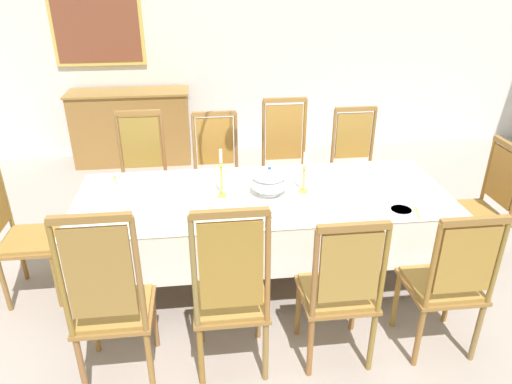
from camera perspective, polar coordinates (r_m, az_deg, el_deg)
The scene contains 24 objects.
ground at distance 3.75m, azimuth 1.14°, elevation -11.92°, with size 8.11×6.15×0.04m, color #A2958C.
back_wall at distance 6.09m, azimuth -2.98°, elevation 19.79°, with size 8.11×0.08×3.25m, color silver.
dining_table at distance 3.52m, azimuth 0.85°, elevation -1.32°, with size 2.73×1.04×0.74m.
tablecloth at distance 3.53m, azimuth 0.85°, elevation -1.69°, with size 2.75×1.06×0.39m.
chair_south_a at distance 2.81m, azimuth -17.26°, elevation -12.45°, with size 0.44×0.42×1.20m.
chair_north_a at distance 4.41m, azimuth -13.56°, elevation 2.29°, with size 0.44×0.42×1.11m.
chair_south_b at distance 2.76m, azimuth -3.08°, elevation -12.03°, with size 0.44×0.42×1.19m.
chair_north_b at distance 4.38m, azimuth -4.79°, elevation 2.63°, with size 0.44×0.42×1.08m.
chair_south_c at distance 2.89m, azimuth 10.16°, elevation -11.46°, with size 0.44×0.42×1.06m.
chair_north_c at distance 4.44m, azimuth 3.60°, elevation 3.48°, with size 0.44×0.42×1.18m.
chair_south_d at distance 3.14m, azimuth 22.26°, elevation -9.93°, with size 0.44×0.42×1.05m.
chair_north_d at distance 4.61m, azimuth 11.92°, elevation 3.35°, with size 0.44×0.42×1.07m.
chair_head_west at distance 3.80m, azimuth -26.71°, elevation -4.23°, with size 0.42×0.44×1.07m.
chair_head_east at distance 4.18m, azimuth 25.63°, elevation -1.37°, with size 0.42×0.44×1.05m.
soup_tureen at distance 3.45m, azimuth 1.62°, elevation 1.36°, with size 0.27×0.27×0.22m.
candlestick_west at distance 3.40m, azimuth -4.21°, elevation 1.73°, with size 0.07×0.07×0.37m.
candlestick_east at distance 3.49m, azimuth 5.83°, elevation 1.83°, with size 0.07×0.07×0.32m.
bowl_near_left at distance 3.85m, azimuth -15.15°, elevation 1.73°, with size 0.15×0.15×0.03m.
bowl_near_right at distance 3.36m, azimuth 17.16°, elevation -2.22°, with size 0.17×0.17×0.03m.
bowl_far_left at distance 3.11m, azimuth 0.29°, elevation -3.29°, with size 0.19×0.19×0.04m.
spoon_primary at distance 3.90m, azimuth -16.72°, elevation 1.61°, with size 0.06×0.17×0.01m.
spoon_secondary at distance 3.44m, azimuth 18.82°, elevation -2.09°, with size 0.05×0.18×0.01m.
sideboard at distance 6.07m, azimuth -14.80°, elevation 7.60°, with size 1.44×0.48×0.90m.
framed_painting at distance 6.11m, azimuth -18.83°, elevation 19.26°, with size 1.06×0.05×1.07m.
Camera 1 is at (-0.42, -2.92, 2.28)m, focal length 33.01 mm.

